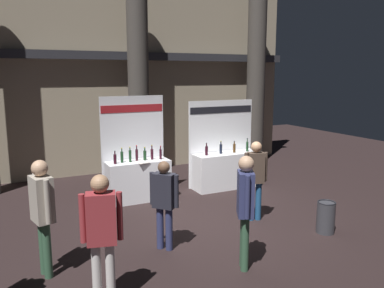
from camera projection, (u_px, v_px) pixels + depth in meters
ground_plane at (206, 222)px, 8.24m from camera, size 24.00×24.00×0.00m
hall_colonnade at (131, 70)px, 12.02m from camera, size 11.07×1.40×6.49m
exhibitor_booth_0 at (137, 175)px, 9.60m from camera, size 1.59×0.73×2.52m
exhibitor_booth_1 at (226, 166)px, 10.67m from camera, size 1.94×0.66×2.34m
trash_bin at (326, 217)px, 7.64m from camera, size 0.35×0.35×0.62m
visitor_0 at (102, 228)px, 5.13m from camera, size 0.54×0.33×1.79m
visitor_1 at (164, 198)px, 6.81m from camera, size 0.41×0.43×1.59m
visitor_3 at (245, 202)px, 6.10m from camera, size 0.38×0.50×1.82m
visitor_4 at (42, 207)px, 5.87m from camera, size 0.34×0.54×1.81m
visitor_5 at (256, 175)px, 8.19m from camera, size 0.48×0.30×1.68m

